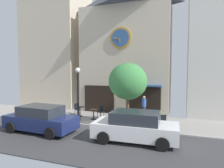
{
  "coord_description": "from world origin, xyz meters",
  "views": [
    {
      "loc": [
        5.59,
        -11.69,
        3.7
      ],
      "look_at": [
        0.68,
        2.14,
        2.63
      ],
      "focal_mm": 32.25,
      "sensor_mm": 36.0,
      "label": 1
    }
  ],
  "objects_px": {
    "cafe_chair_curbside": "(153,115)",
    "cafe_chair_left_end": "(116,114)",
    "street_tree": "(128,81)",
    "cafe_table_center_left": "(127,116)",
    "parked_car_navy": "(41,119)",
    "cafe_table_leftmost": "(154,118)",
    "cafe_table_center_right": "(80,109)",
    "cafe_chair_corner": "(101,111)",
    "cafe_chair_near_lamp": "(77,108)",
    "pedestrian_blue": "(144,106)",
    "street_lamp": "(78,94)",
    "cafe_chair_right_end": "(116,117)",
    "cafe_chair_outer": "(163,120)",
    "parked_car_white": "(135,127)",
    "cafe_table_near_door": "(94,113)"
  },
  "relations": [
    {
      "from": "cafe_chair_curbside",
      "to": "cafe_chair_left_end",
      "type": "distance_m",
      "value": 2.58
    },
    {
      "from": "street_tree",
      "to": "cafe_table_center_left",
      "type": "relative_size",
      "value": 5.6
    },
    {
      "from": "parked_car_navy",
      "to": "cafe_table_leftmost",
      "type": "bearing_deg",
      "value": 30.18
    },
    {
      "from": "cafe_table_center_right",
      "to": "cafe_table_center_left",
      "type": "relative_size",
      "value": 1.06
    },
    {
      "from": "parked_car_navy",
      "to": "cafe_table_center_right",
      "type": "bearing_deg",
      "value": 86.08
    },
    {
      "from": "cafe_chair_curbside",
      "to": "cafe_chair_corner",
      "type": "height_order",
      "value": "same"
    },
    {
      "from": "street_tree",
      "to": "cafe_chair_corner",
      "type": "xyz_separation_m",
      "value": [
        -2.55,
        1.74,
        -2.4
      ]
    },
    {
      "from": "cafe_chair_near_lamp",
      "to": "pedestrian_blue",
      "type": "xyz_separation_m",
      "value": [
        5.41,
        0.76,
        0.33
      ]
    },
    {
      "from": "cafe_table_center_right",
      "to": "cafe_table_leftmost",
      "type": "distance_m",
      "value": 5.91
    },
    {
      "from": "street_lamp",
      "to": "cafe_table_center_left",
      "type": "distance_m",
      "value": 3.85
    },
    {
      "from": "cafe_table_center_right",
      "to": "cafe_chair_curbside",
      "type": "bearing_deg",
      "value": 1.48
    },
    {
      "from": "cafe_table_leftmost",
      "to": "cafe_chair_right_end",
      "type": "height_order",
      "value": "cafe_chair_right_end"
    },
    {
      "from": "cafe_chair_outer",
      "to": "cafe_table_center_left",
      "type": "bearing_deg",
      "value": 168.86
    },
    {
      "from": "cafe_table_center_left",
      "to": "cafe_chair_near_lamp",
      "type": "bearing_deg",
      "value": 164.06
    },
    {
      "from": "street_tree",
      "to": "cafe_table_center_left",
      "type": "xyz_separation_m",
      "value": [
        -0.29,
        0.81,
        -2.42
      ]
    },
    {
      "from": "street_tree",
      "to": "parked_car_white",
      "type": "distance_m",
      "value": 3.41
    },
    {
      "from": "cafe_table_center_left",
      "to": "cafe_chair_outer",
      "type": "bearing_deg",
      "value": -11.14
    },
    {
      "from": "cafe_table_near_door",
      "to": "cafe_table_leftmost",
      "type": "height_order",
      "value": "cafe_table_near_door"
    },
    {
      "from": "cafe_chair_curbside",
      "to": "cafe_table_center_right",
      "type": "bearing_deg",
      "value": -178.52
    },
    {
      "from": "parked_car_white",
      "to": "cafe_chair_right_end",
      "type": "bearing_deg",
      "value": 126.56
    },
    {
      "from": "cafe_chair_near_lamp",
      "to": "parked_car_white",
      "type": "xyz_separation_m",
      "value": [
        5.95,
        -4.52,
        0.23
      ]
    },
    {
      "from": "cafe_table_center_left",
      "to": "pedestrian_blue",
      "type": "distance_m",
      "value": 2.25
    },
    {
      "from": "cafe_table_leftmost",
      "to": "cafe_chair_left_end",
      "type": "distance_m",
      "value": 2.67
    },
    {
      "from": "pedestrian_blue",
      "to": "parked_car_navy",
      "type": "distance_m",
      "value": 7.57
    },
    {
      "from": "parked_car_navy",
      "to": "street_lamp",
      "type": "bearing_deg",
      "value": 76.51
    },
    {
      "from": "cafe_table_near_door",
      "to": "pedestrian_blue",
      "type": "distance_m",
      "value": 3.9
    },
    {
      "from": "cafe_table_leftmost",
      "to": "cafe_chair_left_end",
      "type": "xyz_separation_m",
      "value": [
        -2.66,
        0.12,
        0.02
      ]
    },
    {
      "from": "street_lamp",
      "to": "pedestrian_blue",
      "type": "distance_m",
      "value": 5.11
    },
    {
      "from": "cafe_table_near_door",
      "to": "pedestrian_blue",
      "type": "bearing_deg",
      "value": 28.88
    },
    {
      "from": "street_lamp",
      "to": "pedestrian_blue",
      "type": "xyz_separation_m",
      "value": [
        4.37,
        2.42,
        -1.08
      ]
    },
    {
      "from": "cafe_chair_near_lamp",
      "to": "cafe_table_near_door",
      "type": "bearing_deg",
      "value": -29.02
    },
    {
      "from": "street_lamp",
      "to": "pedestrian_blue",
      "type": "height_order",
      "value": "street_lamp"
    },
    {
      "from": "cafe_table_near_door",
      "to": "cafe_chair_left_end",
      "type": "bearing_deg",
      "value": 0.15
    },
    {
      "from": "cafe_chair_left_end",
      "to": "parked_car_navy",
      "type": "distance_m",
      "value": 5.09
    },
    {
      "from": "cafe_table_center_right",
      "to": "cafe_chair_right_end",
      "type": "distance_m",
      "value": 3.72
    },
    {
      "from": "cafe_chair_near_lamp",
      "to": "cafe_table_center_left",
      "type": "bearing_deg",
      "value": -15.94
    },
    {
      "from": "cafe_chair_outer",
      "to": "cafe_table_leftmost",
      "type": "bearing_deg",
      "value": 137.56
    },
    {
      "from": "cafe_chair_curbside",
      "to": "cafe_chair_near_lamp",
      "type": "height_order",
      "value": "same"
    },
    {
      "from": "cafe_chair_corner",
      "to": "parked_car_navy",
      "type": "bearing_deg",
      "value": -114.78
    },
    {
      "from": "cafe_chair_left_end",
      "to": "cafe_chair_right_end",
      "type": "relative_size",
      "value": 1.0
    },
    {
      "from": "parked_car_white",
      "to": "cafe_chair_near_lamp",
      "type": "bearing_deg",
      "value": 142.74
    },
    {
      "from": "cafe_table_leftmost",
      "to": "cafe_chair_curbside",
      "type": "height_order",
      "value": "cafe_chair_curbside"
    },
    {
      "from": "street_lamp",
      "to": "street_tree",
      "type": "xyz_separation_m",
      "value": [
        3.84,
        -0.46,
        0.99
      ]
    },
    {
      "from": "cafe_chair_left_end",
      "to": "pedestrian_blue",
      "type": "relative_size",
      "value": 0.54
    },
    {
      "from": "cafe_chair_left_end",
      "to": "parked_car_white",
      "type": "xyz_separation_m",
      "value": [
        2.17,
        -3.41,
        0.23
      ]
    },
    {
      "from": "cafe_chair_curbside",
      "to": "parked_car_navy",
      "type": "relative_size",
      "value": 0.21
    },
    {
      "from": "cafe_table_center_right",
      "to": "cafe_chair_right_end",
      "type": "xyz_separation_m",
      "value": [
        3.45,
        -1.39,
        -0.03
      ]
    },
    {
      "from": "cafe_table_leftmost",
      "to": "cafe_chair_curbside",
      "type": "relative_size",
      "value": 0.81
    },
    {
      "from": "street_tree",
      "to": "cafe_table_leftmost",
      "type": "relative_size",
      "value": 5.63
    },
    {
      "from": "cafe_table_near_door",
      "to": "cafe_chair_curbside",
      "type": "distance_m",
      "value": 4.3
    }
  ]
}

